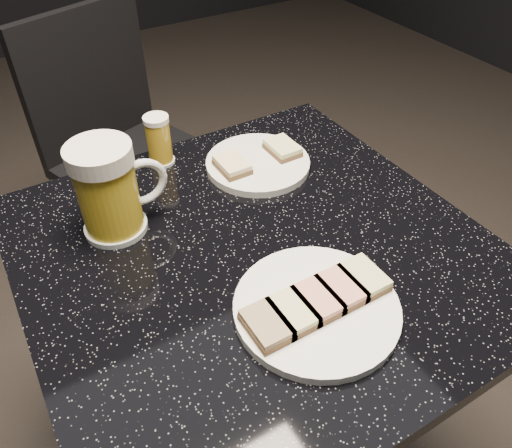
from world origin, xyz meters
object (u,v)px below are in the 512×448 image
object	(u,v)px
table	(256,339)
chair	(124,145)
beer_mug	(110,190)
plate_large	(316,308)
plate_small	(258,163)
beer_tumbler	(159,140)

from	to	relation	value
table	chair	xyz separation A→B (m)	(0.02, 0.80, -0.01)
beer_mug	plate_large	bearing A→B (deg)	-60.25
plate_large	plate_small	xyz separation A→B (m)	(0.11, 0.34, 0.00)
plate_large	chair	distance (m)	0.99
beer_tumbler	plate_small	bearing A→B (deg)	-35.81
beer_mug	beer_tumbler	distance (m)	0.20
beer_mug	beer_tumbler	size ratio (longest dim) A/B	1.61
table	chair	distance (m)	0.80
plate_large	table	xyz separation A→B (m)	(-0.01, 0.15, -0.25)
plate_large	beer_tumbler	size ratio (longest dim) A/B	2.36
beer_mug	beer_tumbler	bearing A→B (deg)	46.22
table	beer_tumbler	size ratio (longest dim) A/B	7.65
beer_mug	beer_tumbler	xyz separation A→B (m)	(0.14, 0.14, -0.03)
plate_small	beer_mug	world-z (taller)	beer_mug
table	beer_mug	world-z (taller)	beer_mug
table	chair	size ratio (longest dim) A/B	0.86
beer_tumbler	chair	distance (m)	0.59
plate_large	table	size ratio (longest dim) A/B	0.31
plate_small	beer_mug	distance (m)	0.30
beer_tumbler	chair	world-z (taller)	chair
table	plate_large	bearing A→B (deg)	-87.62
chair	beer_mug	bearing A→B (deg)	-106.68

